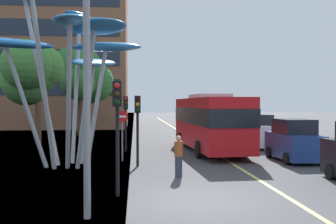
{
  "coord_description": "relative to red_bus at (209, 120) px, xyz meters",
  "views": [
    {
      "loc": [
        -1.83,
        -11.68,
        2.94
      ],
      "look_at": [
        -0.06,
        9.16,
        2.5
      ],
      "focal_mm": 41.76,
      "sensor_mm": 36.0,
      "label": 1
    }
  ],
  "objects": [
    {
      "name": "traffic_light_kerb_near",
      "position": [
        -5.11,
        -11.27,
        0.72
      ],
      "size": [
        0.28,
        0.42,
        3.64
      ],
      "color": "black",
      "rests_on": "ground"
    },
    {
      "name": "no_entry_sign",
      "position": [
        -5.2,
        -3.58,
        -0.2
      ],
      "size": [
        0.6,
        0.12,
        2.59
      ],
      "color": "gray",
      "rests_on": "ground"
    },
    {
      "name": "car_parked_mid",
      "position": [
        3.58,
        -4.23,
        -0.92
      ],
      "size": [
        1.91,
        4.02,
        2.16
      ],
      "color": "navy",
      "rests_on": "ground"
    },
    {
      "name": "street_lamp",
      "position": [
        -5.44,
        -13.53,
        3.55
      ],
      "size": [
        1.7,
        0.44,
        8.74
      ],
      "color": "gray",
      "rests_on": "ground"
    },
    {
      "name": "pedestrian",
      "position": [
        -2.82,
        -8.16,
        -1.09
      ],
      "size": [
        0.34,
        0.34,
        1.67
      ],
      "color": "#2D3342",
      "rests_on": "ground"
    },
    {
      "name": "leaf_sculpture",
      "position": [
        -7.95,
        -5.22,
        4.08
      ],
      "size": [
        8.44,
        8.53,
        8.83
      ],
      "color": "#9EA0A5",
      "rests_on": "ground"
    },
    {
      "name": "traffic_light_island_mid",
      "position": [
        -5.12,
        0.41,
        0.54
      ],
      "size": [
        0.28,
        0.42,
        3.39
      ],
      "color": "black",
      "rests_on": "ground"
    },
    {
      "name": "tree_pavement_near",
      "position": [
        -12.09,
        5.8,
        3.35
      ],
      "size": [
        4.64,
        4.94,
        7.53
      ],
      "color": "brown",
      "rests_on": "ground"
    },
    {
      "name": "traffic_light_kerb_far",
      "position": [
        -4.44,
        -5.48,
        0.48
      ],
      "size": [
        0.28,
        0.42,
        3.31
      ],
      "color": "black",
      "rests_on": "ground"
    },
    {
      "name": "ground",
      "position": [
        -3.36,
        -11.94,
        -1.97
      ],
      "size": [
        120.0,
        240.0,
        0.1
      ],
      "color": "#424244"
    },
    {
      "name": "red_bus",
      "position": [
        0.0,
        0.0,
        0.0
      ],
      "size": [
        3.2,
        10.35,
        3.52
      ],
      "color": "red",
      "rests_on": "ground"
    },
    {
      "name": "car_parked_far",
      "position": [
        3.51,
        2.03,
        -0.87
      ],
      "size": [
        2.08,
        4.45,
        2.22
      ],
      "color": "silver",
      "rests_on": "ground"
    },
    {
      "name": "backdrop_building",
      "position": [
        -16.68,
        26.36,
        11.32
      ],
      "size": [
        22.2,
        11.21,
        26.47
      ],
      "color": "brown",
      "rests_on": "ground"
    },
    {
      "name": "car_side_street",
      "position": [
        3.29,
        9.21,
        -0.93
      ],
      "size": [
        1.99,
        4.2,
        2.15
      ],
      "color": "black",
      "rests_on": "ground"
    },
    {
      "name": "tree_pavement_far",
      "position": [
        -9.5,
        12.92,
        3.74
      ],
      "size": [
        5.79,
        5.61,
        8.23
      ],
      "color": "brown",
      "rests_on": "ground"
    }
  ]
}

